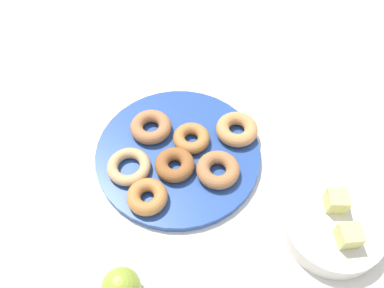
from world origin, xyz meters
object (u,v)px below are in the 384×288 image
(donut_0, at_px, (191,138))
(donut_2, at_px, (129,167))
(donut_3, at_px, (151,127))
(donut_5, at_px, (237,129))
(melon_chunk_left, at_px, (337,201))
(donut_4, at_px, (147,197))
(fruit_bowl, at_px, (332,226))
(donut_6, at_px, (172,164))
(apple, at_px, (121,287))
(donut_1, at_px, (218,170))
(melon_chunk_right, at_px, (349,236))
(donut_plate, at_px, (178,153))

(donut_0, relative_size, donut_2, 0.89)
(donut_2, relative_size, donut_3, 0.99)
(donut_5, bearing_deg, donut_0, -70.02)
(donut_5, height_order, melon_chunk_left, melon_chunk_left)
(donut_4, height_order, donut_5, donut_5)
(donut_5, xyz_separation_m, fruit_bowl, (0.20, 0.19, -0.01))
(donut_5, relative_size, melon_chunk_left, 2.52)
(donut_0, xyz_separation_m, melon_chunk_left, (0.13, 0.28, 0.03))
(donut_6, xyz_separation_m, apple, (0.25, -0.05, 0.00))
(donut_1, distance_m, melon_chunk_right, 0.26)
(donut_1, height_order, apple, apple)
(donut_1, distance_m, fruit_bowl, 0.24)
(donut_2, xyz_separation_m, apple, (0.23, 0.04, 0.00))
(donut_2, bearing_deg, melon_chunk_right, 74.99)
(donut_6, height_order, melon_chunk_left, melon_chunk_left)
(donut_2, distance_m, donut_6, 0.09)
(donut_plate, xyz_separation_m, donut_3, (-0.05, -0.07, 0.02))
(donut_1, relative_size, donut_3, 0.98)
(donut_2, bearing_deg, donut_5, 119.33)
(fruit_bowl, relative_size, melon_chunk_right, 5.17)
(donut_5, bearing_deg, donut_6, -49.85)
(donut_0, height_order, donut_6, donut_6)
(donut_plate, relative_size, donut_4, 4.41)
(apple, bearing_deg, fruit_bowl, 113.38)
(donut_4, relative_size, donut_6, 0.98)
(donut_1, distance_m, donut_2, 0.18)
(fruit_bowl, bearing_deg, melon_chunk_right, 23.20)
(donut_plate, distance_m, melon_chunk_right, 0.37)
(donut_5, bearing_deg, donut_2, -60.67)
(donut_3, xyz_separation_m, melon_chunk_right, (0.21, 0.39, 0.03))
(donut_3, relative_size, donut_4, 1.14)
(donut_5, bearing_deg, donut_plate, -62.87)
(donut_5, distance_m, fruit_bowl, 0.27)
(apple, bearing_deg, donut_6, 169.01)
(donut_0, relative_size, donut_4, 1.00)
(donut_4, bearing_deg, donut_0, 155.72)
(donut_0, relative_size, donut_6, 0.97)
(donut_3, bearing_deg, apple, 2.16)
(donut_3, height_order, melon_chunk_left, melon_chunk_left)
(donut_plate, xyz_separation_m, donut_6, (0.04, -0.00, 0.02))
(donut_2, height_order, apple, apple)
(melon_chunk_right, bearing_deg, donut_4, -97.34)
(donut_3, bearing_deg, donut_plate, 54.78)
(donut_plate, relative_size, donut_6, 4.31)
(donut_1, bearing_deg, donut_5, 163.11)
(donut_5, bearing_deg, melon_chunk_right, 41.08)
(melon_chunk_left, bearing_deg, donut_1, -104.77)
(donut_1, bearing_deg, fruit_bowl, 67.59)
(donut_2, relative_size, donut_4, 1.12)
(donut_3, height_order, fruit_bowl, donut_3)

